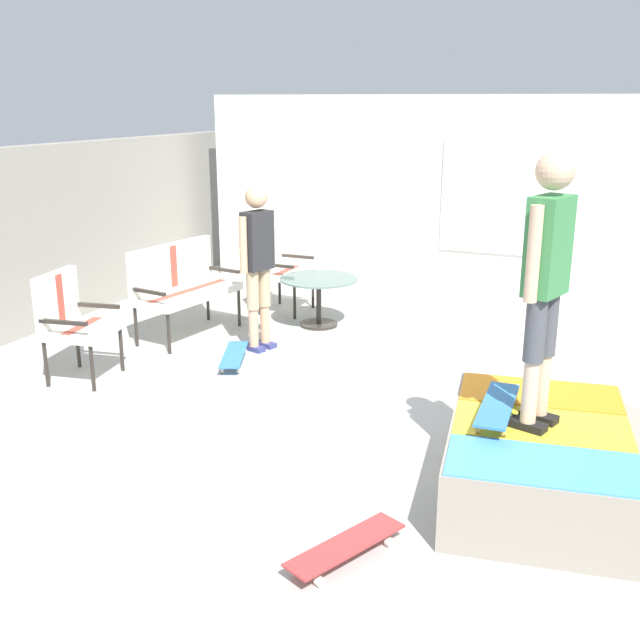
# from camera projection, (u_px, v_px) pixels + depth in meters

# --- Properties ---
(ground_plane) EXTENTS (12.00, 12.00, 0.10)m
(ground_plane) POSITION_uv_depth(u_px,v_px,m) (348.00, 400.00, 6.71)
(ground_plane) COLOR #A8A8A3
(house_facade) EXTENTS (0.23, 6.00, 2.60)m
(house_facade) POSITION_uv_depth(u_px,v_px,m) (419.00, 197.00, 9.86)
(house_facade) COLOR white
(house_facade) RESTS_ON ground_plane
(skate_ramp) EXTENTS (1.95, 2.05, 0.51)m
(skate_ramp) POSITION_uv_depth(u_px,v_px,m) (543.00, 460.00, 4.94)
(skate_ramp) COLOR gray
(skate_ramp) RESTS_ON ground_plane
(patio_bench) EXTENTS (1.32, 0.74, 1.02)m
(patio_bench) POSITION_uv_depth(u_px,v_px,m) (180.00, 281.00, 8.24)
(patio_bench) COLOR #2D2823
(patio_bench) RESTS_ON ground_plane
(patio_chair_near_house) EXTENTS (0.62, 0.55, 1.02)m
(patio_chair_near_house) POSITION_uv_depth(u_px,v_px,m) (278.00, 262.00, 9.20)
(patio_chair_near_house) COLOR #2D2823
(patio_chair_near_house) RESTS_ON ground_plane
(patio_chair_by_wall) EXTENTS (0.70, 0.65, 1.02)m
(patio_chair_by_wall) POSITION_uv_depth(u_px,v_px,m) (70.00, 316.00, 6.94)
(patio_chair_by_wall) COLOR #2D2823
(patio_chair_by_wall) RESTS_ON ground_plane
(patio_table) EXTENTS (0.90, 0.90, 0.57)m
(patio_table) POSITION_uv_depth(u_px,v_px,m) (319.00, 292.00, 8.62)
(patio_table) COLOR #2D2823
(patio_table) RESTS_ON ground_plane
(person_watching) EXTENTS (0.46, 0.31, 1.72)m
(person_watching) POSITION_uv_depth(u_px,v_px,m) (258.00, 255.00, 7.65)
(person_watching) COLOR navy
(person_watching) RESTS_ON ground_plane
(person_skater) EXTENTS (0.46, 0.31, 1.75)m
(person_skater) POSITION_uv_depth(u_px,v_px,m) (546.00, 271.00, 4.58)
(person_skater) COLOR black
(person_skater) RESTS_ON skate_ramp
(skateboard_by_bench) EXTENTS (0.82, 0.49, 0.10)m
(skateboard_by_bench) POSITION_uv_depth(u_px,v_px,m) (234.00, 355.00, 7.47)
(skateboard_by_bench) COLOR #3372B2
(skateboard_by_bench) RESTS_ON ground_plane
(skateboard_spare) EXTENTS (0.81, 0.51, 0.10)m
(skateboard_spare) POSITION_uv_depth(u_px,v_px,m) (346.00, 546.00, 4.28)
(skateboard_spare) COLOR #B23838
(skateboard_spare) RESTS_ON ground_plane
(skateboard_on_ramp) EXTENTS (0.81, 0.24, 0.10)m
(skateboard_on_ramp) POSITION_uv_depth(u_px,v_px,m) (498.00, 406.00, 4.95)
(skateboard_on_ramp) COLOR #3372B2
(skateboard_on_ramp) RESTS_ON skate_ramp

